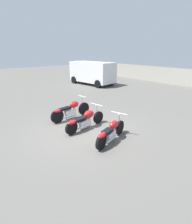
{
  "coord_description": "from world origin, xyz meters",
  "views": [
    {
      "loc": [
        5.46,
        -3.82,
        3.17
      ],
      "look_at": [
        0.0,
        0.7,
        0.65
      ],
      "focal_mm": 28.0,
      "sensor_mm": 36.0,
      "label": 1
    }
  ],
  "objects": [
    {
      "name": "motorcycle_slot_0",
      "position": [
        -1.44,
        0.3,
        0.43
      ],
      "size": [
        0.62,
        2.24,
        1.01
      ],
      "rotation": [
        0.0,
        0.0,
        0.09
      ],
      "color": "black",
      "rests_on": "ground_plane"
    },
    {
      "name": "motorcycle_slot_2",
      "position": [
        1.42,
        0.21,
        0.39
      ],
      "size": [
        0.83,
        1.88,
        0.93
      ],
      "rotation": [
        0.0,
        0.0,
        0.29
      ],
      "color": "black",
      "rests_on": "ground_plane"
    },
    {
      "name": "parked_van",
      "position": [
        -7.97,
        6.8,
        1.18
      ],
      "size": [
        4.68,
        2.5,
        2.11
      ],
      "rotation": [
        0.0,
        0.0,
        1.69
      ],
      "color": "silver",
      "rests_on": "ground_plane"
    },
    {
      "name": "motorcycle_slot_1",
      "position": [
        -0.06,
        0.16,
        0.4
      ],
      "size": [
        0.69,
        2.12,
        0.93
      ],
      "rotation": [
        0.0,
        0.0,
        0.13
      ],
      "color": "black",
      "rests_on": "ground_plane"
    },
    {
      "name": "ground_plane",
      "position": [
        0.0,
        0.0,
        0.0
      ],
      "size": [
        60.0,
        60.0,
        0.0
      ],
      "primitive_type": "plane",
      "color": "#5B5954"
    }
  ]
}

